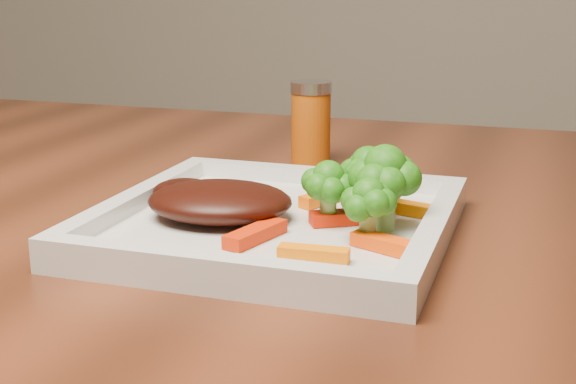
% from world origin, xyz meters
% --- Properties ---
extents(plate, '(0.27, 0.27, 0.01)m').
position_xyz_m(plate, '(0.10, -0.08, 0.76)').
color(plate, silver).
rests_on(plate, dining_table).
extents(steak, '(0.13, 0.11, 0.03)m').
position_xyz_m(steak, '(0.05, -0.09, 0.78)').
color(steak, '#340D07').
rests_on(steak, plate).
extents(broccoli_0, '(0.07, 0.07, 0.07)m').
position_xyz_m(broccoli_0, '(0.16, -0.04, 0.80)').
color(broccoli_0, '#185F0F').
rests_on(broccoli_0, plate).
extents(broccoli_1, '(0.07, 0.07, 0.06)m').
position_xyz_m(broccoli_1, '(0.18, -0.08, 0.79)').
color(broccoli_1, '#367713').
rests_on(broccoli_1, plate).
extents(broccoli_2, '(0.05, 0.05, 0.06)m').
position_xyz_m(broccoli_2, '(0.18, -0.11, 0.79)').
color(broccoli_2, '#205D0F').
rests_on(broccoli_2, plate).
extents(broccoli_3, '(0.05, 0.05, 0.06)m').
position_xyz_m(broccoli_3, '(0.14, -0.08, 0.79)').
color(broccoli_3, '#206110').
rests_on(broccoli_3, plate).
extents(carrot_0, '(0.05, 0.02, 0.01)m').
position_xyz_m(carrot_0, '(0.15, -0.16, 0.77)').
color(carrot_0, orange).
rests_on(carrot_0, plate).
extents(carrot_1, '(0.06, 0.04, 0.01)m').
position_xyz_m(carrot_1, '(0.20, -0.13, 0.77)').
color(carrot_1, '#F44403').
rests_on(carrot_1, plate).
extents(carrot_2, '(0.03, 0.06, 0.01)m').
position_xyz_m(carrot_2, '(0.10, -0.13, 0.77)').
color(carrot_2, red).
rests_on(carrot_2, plate).
extents(carrot_3, '(0.05, 0.03, 0.01)m').
position_xyz_m(carrot_3, '(0.20, -0.03, 0.77)').
color(carrot_3, '#D16303').
rests_on(carrot_3, plate).
extents(carrot_4, '(0.03, 0.05, 0.01)m').
position_xyz_m(carrot_4, '(0.12, -0.02, 0.77)').
color(carrot_4, '#FC6004').
rests_on(carrot_4, plate).
extents(carrot_6, '(0.06, 0.05, 0.01)m').
position_xyz_m(carrot_6, '(0.16, -0.07, 0.77)').
color(carrot_6, red).
rests_on(carrot_6, plate).
extents(spice_shaker, '(0.05, 0.05, 0.09)m').
position_xyz_m(spice_shaker, '(0.05, 0.16, 0.80)').
color(spice_shaker, '#A04408').
rests_on(spice_shaker, dining_table).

